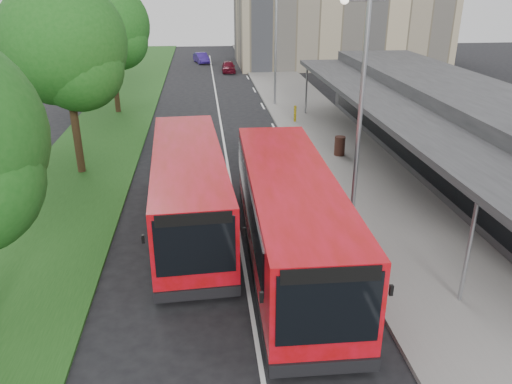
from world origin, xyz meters
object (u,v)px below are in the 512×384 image
Objects in this scene: lamp_post_near at (359,102)px; bollard at (295,114)px; bus_main at (290,218)px; tree_far at (110,31)px; bus_second at (189,189)px; car_far at (201,58)px; litter_bin at (340,146)px; lamp_post_far at (275,40)px; car_near at (228,67)px; tree_mid at (65,51)px.

lamp_post_near is 7.81× the size of bollard.
bus_main is (-2.64, -2.17, -3.15)m from lamp_post_near.
tree_far reaches higher than bollard.
bus_main is at bearing -45.84° from bus_second.
bollard is at bearing -91.32° from car_far.
lamp_post_far is at bearing 98.15° from litter_bin.
tree_far reaches higher than litter_bin.
car_far is at bearing 102.11° from bollard.
bus_main is at bearing -96.79° from lamp_post_far.
car_near is at bearing -81.39° from car_far.
bus_main is 1.04× the size of bus_second.
bollard is at bearing -80.14° from car_near.
lamp_post_near is 0.77× the size of bus_second.
lamp_post_near reaches higher than car_near.
tree_mid is 29.96m from car_near.
litter_bin is 7.03m from bollard.
tree_far reaches higher than car_near.
tree_far reaches higher than lamp_post_far.
lamp_post_far is at bearing -90.20° from car_far.
lamp_post_near reaches higher than litter_bin.
car_near is at bearing 90.70° from bus_main.
bus_second is 3.16× the size of car_near.
lamp_post_near is at bearing -92.52° from bollard.
tree_mid is 2.67× the size of car_near.
bus_second is at bearing -73.86° from tree_far.
litter_bin is 27.68m from car_near.
lamp_post_near is 6.73m from bus_second.
car_near is at bearing 81.48° from bus_second.
tree_mid is 0.81× the size of bus_main.
car_far is at bearing 75.33° from tree_far.
tree_mid is 17.10m from lamp_post_far.
lamp_post_far reaches higher than bus_second.
bus_second is (5.28, -6.23, -4.17)m from tree_mid.
lamp_post_far is at bearing 97.25° from bollard.
tree_mid reaches higher than lamp_post_far.
car_far is (-5.15, 41.90, -4.15)m from lamp_post_near.
tree_mid reaches higher than bus_second.
car_far is (-2.68, 6.63, 0.01)m from car_near.
tree_far reaches higher than bus_second.
lamp_post_far is (11.13, 12.95, -0.95)m from tree_mid.
bus_main is 11.06× the size of litter_bin.
bus_second is at bearing -106.96° from lamp_post_far.
bollard reaches higher than car_far.
lamp_post_near is 35.60m from car_near.
bollard is at bearing 98.81° from litter_bin.
bus_second is 41.10m from car_far.
car_near is at bearing 98.69° from bollard.
tree_far is 13.41m from bollard.
bus_second reaches higher than car_near.
litter_bin is (12.86, 0.86, -5.03)m from tree_mid.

